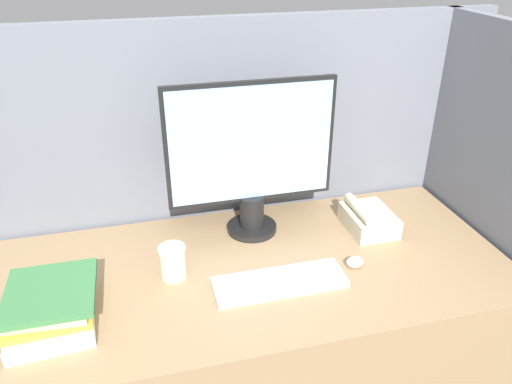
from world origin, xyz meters
The scene contains 9 objects.
cubicle_panel_rear centered at (0.00, 0.77, 0.73)m, with size 2.06×0.04×1.47m.
cubicle_panel_right centered at (0.87, 0.40, 0.73)m, with size 0.04×0.79×1.47m.
desk centered at (0.00, 0.37, 0.38)m, with size 1.66×0.73×0.76m.
monitor centered at (0.06, 0.58, 1.04)m, with size 0.57×0.17×0.54m.
keyboard centered at (0.07, 0.26, 0.77)m, with size 0.40×0.13×0.02m.
mouse centered at (0.32, 0.29, 0.78)m, with size 0.06×0.04×0.03m.
coffee_cup centered at (-0.24, 0.38, 0.82)m, with size 0.08×0.08×0.11m.
book_stack centered at (-0.58, 0.27, 0.81)m, with size 0.25×0.29×0.10m.
desk_telephone centered at (0.46, 0.49, 0.80)m, with size 0.15×0.20×0.10m.
Camera 1 is at (-0.30, -0.88, 1.72)m, focal length 35.00 mm.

